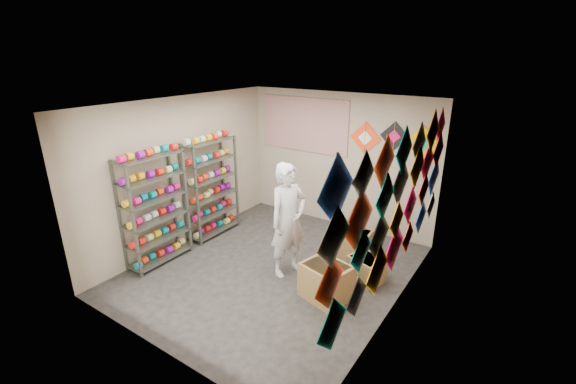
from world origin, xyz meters
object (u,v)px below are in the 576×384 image
Objects in this scene: carton_b at (366,269)px; carton_c at (356,244)px; shelf_rack_back at (211,188)px; carton_a at (326,282)px; shopkeeper at (288,220)px; shelf_rack_front at (155,210)px.

carton_b is 0.78m from carton_c.
shelf_rack_back reaches higher than carton_c.
shelf_rack_back is at bearing -178.69° from carton_a.
carton_b is at bearing -50.85° from shopkeeper.
carton_c is (-0.46, 0.62, 0.02)m from carton_b.
shelf_rack_front is 3.65× the size of carton_c.
carton_b is (1.16, 0.46, -0.72)m from shopkeeper.
shopkeeper is 3.56× the size of carton_c.
shelf_rack_back is at bearing -159.18° from carton_b.
shelf_rack_front is 3.56m from carton_b.
carton_c is (2.73, 2.02, -0.72)m from shelf_rack_front.
shelf_rack_front is 2.24m from shopkeeper.
carton_b is at bearing 81.22° from carton_a.
shelf_rack_front is at bearing -137.28° from carton_b.
carton_c is (-0.15, 1.37, -0.04)m from carton_a.
shopkeeper is 1.11m from carton_a.
shelf_rack_back is (0.00, 1.30, 0.00)m from shelf_rack_front.
carton_a is 0.81m from carton_b.
carton_a is 1.30× the size of carton_b.
shelf_rack_back is at bearing 97.03° from shopkeeper.
shelf_rack_front is 3.03m from carton_a.
shelf_rack_front reaches higher than carton_b.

